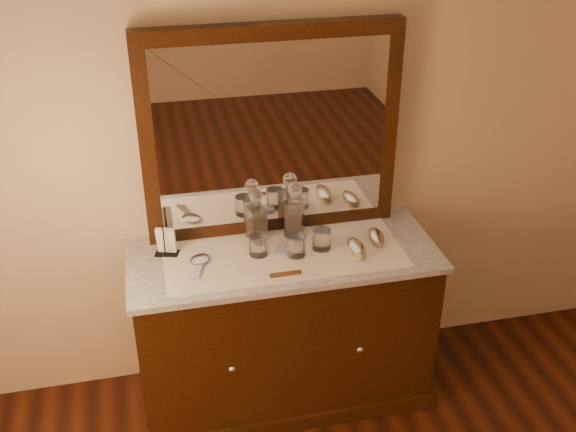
% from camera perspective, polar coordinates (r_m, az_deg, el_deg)
% --- Properties ---
extents(dresser_cabinet, '(1.40, 0.55, 0.82)m').
position_cam_1_polar(dresser_cabinet, '(3.42, -0.37, -9.34)').
color(dresser_cabinet, black).
rests_on(dresser_cabinet, floor).
extents(dresser_plinth, '(1.46, 0.59, 0.08)m').
position_cam_1_polar(dresser_plinth, '(3.66, -0.36, -13.87)').
color(dresser_plinth, black).
rests_on(dresser_plinth, floor).
extents(knob_left, '(0.04, 0.04, 0.04)m').
position_cam_1_polar(knob_left, '(3.14, -4.71, -12.63)').
color(knob_left, silver).
rests_on(knob_left, dresser_cabinet).
extents(knob_right, '(0.04, 0.04, 0.04)m').
position_cam_1_polar(knob_right, '(3.25, 6.00, -11.05)').
color(knob_right, silver).
rests_on(knob_right, dresser_cabinet).
extents(marble_top, '(1.44, 0.59, 0.03)m').
position_cam_1_polar(marble_top, '(3.17, -0.40, -3.32)').
color(marble_top, white).
rests_on(marble_top, dresser_cabinet).
extents(mirror_frame, '(1.20, 0.08, 1.00)m').
position_cam_1_polar(mirror_frame, '(3.15, -1.40, 6.97)').
color(mirror_frame, black).
rests_on(mirror_frame, marble_top).
extents(mirror_glass, '(1.06, 0.01, 0.86)m').
position_cam_1_polar(mirror_glass, '(3.12, -1.27, 6.74)').
color(mirror_glass, white).
rests_on(mirror_glass, marble_top).
extents(lace_runner, '(1.10, 0.45, 0.00)m').
position_cam_1_polar(lace_runner, '(3.15, -0.32, -3.25)').
color(lace_runner, white).
rests_on(lace_runner, marble_top).
extents(pin_dish, '(0.09, 0.09, 0.01)m').
position_cam_1_polar(pin_dish, '(3.16, -0.27, -2.95)').
color(pin_dish, silver).
rests_on(pin_dish, lace_runner).
extents(comb, '(0.14, 0.03, 0.01)m').
position_cam_1_polar(comb, '(3.00, -0.20, -4.86)').
color(comb, brown).
rests_on(comb, lace_runner).
extents(napkin_rack, '(0.12, 0.09, 0.16)m').
position_cam_1_polar(napkin_rack, '(3.17, -10.15, -2.16)').
color(napkin_rack, black).
rests_on(napkin_rack, marble_top).
extents(decanter_left, '(0.10, 0.10, 0.26)m').
position_cam_1_polar(decanter_left, '(3.22, -2.67, -0.33)').
color(decanter_left, brown).
rests_on(decanter_left, lace_runner).
extents(decanter_right, '(0.11, 0.11, 0.28)m').
position_cam_1_polar(decanter_right, '(3.25, 0.56, 0.13)').
color(decanter_right, brown).
rests_on(decanter_right, lace_runner).
extents(brush_near, '(0.08, 0.17, 0.05)m').
position_cam_1_polar(brush_near, '(3.16, 5.75, -2.74)').
color(brush_near, tan).
rests_on(brush_near, lace_runner).
extents(brush_far, '(0.08, 0.16, 0.04)m').
position_cam_1_polar(brush_far, '(3.27, 7.40, -1.76)').
color(brush_far, tan).
rests_on(brush_far, lace_runner).
extents(hand_mirror_outer, '(0.12, 0.22, 0.02)m').
position_cam_1_polar(hand_mirror_outer, '(3.10, -7.52, -3.86)').
color(hand_mirror_outer, silver).
rests_on(hand_mirror_outer, lace_runner).
extents(hand_mirror_inner, '(0.10, 0.21, 0.02)m').
position_cam_1_polar(hand_mirror_inner, '(3.11, -7.30, -3.78)').
color(hand_mirror_inner, silver).
rests_on(hand_mirror_inner, lace_runner).
extents(tumblers, '(0.39, 0.13, 0.10)m').
position_cam_1_polar(tumblers, '(3.13, 0.34, -2.29)').
color(tumblers, white).
rests_on(tumblers, lace_runner).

